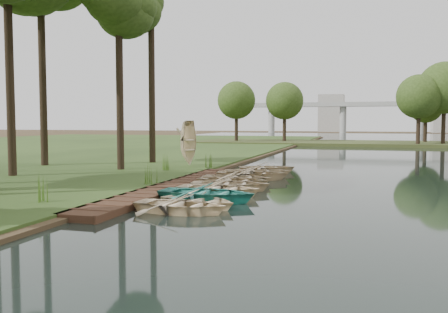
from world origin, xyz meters
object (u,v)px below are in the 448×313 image
(boardwalk, at_px, (171,188))
(stored_rowboat, at_px, (189,161))
(rowboat_2, at_px, (207,192))
(rowboat_0, at_px, (181,203))
(rowboat_1, at_px, (199,199))

(boardwalk, xyz_separation_m, stored_rowboat, (-2.77, 9.86, 0.46))
(rowboat_2, xyz_separation_m, stored_rowboat, (-5.49, 12.72, 0.15))
(boardwalk, height_order, rowboat_0, rowboat_0)
(rowboat_0, relative_size, rowboat_1, 1.08)
(rowboat_2, bearing_deg, rowboat_0, -179.61)
(boardwalk, relative_size, rowboat_1, 5.13)
(stored_rowboat, bearing_deg, rowboat_2, -137.88)
(rowboat_2, height_order, stored_rowboat, stored_rowboat)
(boardwalk, distance_m, stored_rowboat, 10.26)
(rowboat_0, distance_m, rowboat_1, 1.25)
(rowboat_0, distance_m, rowboat_2, 2.57)
(boardwalk, relative_size, stored_rowboat, 5.31)
(rowboat_1, relative_size, rowboat_2, 0.79)
(boardwalk, bearing_deg, stored_rowboat, 105.70)
(boardwalk, distance_m, rowboat_0, 6.02)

